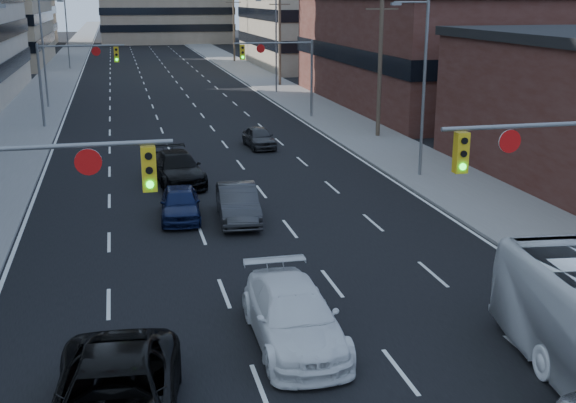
{
  "coord_description": "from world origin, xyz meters",
  "views": [
    {
      "loc": [
        -4.74,
        -9.27,
        9.15
      ],
      "look_at": [
        0.9,
        14.52,
        2.2
      ],
      "focal_mm": 45.0,
      "sensor_mm": 36.0,
      "label": 1
    }
  ],
  "objects": [
    {
      "name": "utility_pole_midblock",
      "position": [
        12.2,
        66.0,
        5.78
      ],
      "size": [
        2.2,
        0.28,
        11.0
      ],
      "color": "#4C3D2D",
      "rests_on": "ground"
    },
    {
      "name": "storefront_right_mid",
      "position": [
        24.0,
        50.0,
        4.5
      ],
      "size": [
        20.0,
        30.0,
        9.0
      ],
      "primitive_type": "cube",
      "color": "#472119",
      "rests_on": "ground"
    },
    {
      "name": "office_right_far",
      "position": [
        25.0,
        88.0,
        7.0
      ],
      "size": [
        22.0,
        28.0,
        14.0
      ],
      "primitive_type": "cube",
      "color": "gray",
      "rests_on": "ground"
    },
    {
      "name": "utility_pole_block",
      "position": [
        12.2,
        36.0,
        5.78
      ],
      "size": [
        2.2,
        0.28,
        11.0
      ],
      "color": "#4C3D2D",
      "rests_on": "ground"
    },
    {
      "name": "sedan_blue",
      "position": [
        -2.41,
        20.44,
        0.7
      ],
      "size": [
        1.94,
        4.19,
        1.39
      ],
      "primitive_type": "imported",
      "rotation": [
        0.0,
        0.0,
        -0.07
      ],
      "color": "#0E173A",
      "rests_on": "ground"
    },
    {
      "name": "white_van",
      "position": [
        -0.44,
        8.2,
        0.8
      ],
      "size": [
        2.31,
        5.53,
        1.6
      ],
      "primitive_type": "imported",
      "rotation": [
        0.0,
        0.0,
        -0.01
      ],
      "color": "white",
      "rests_on": "ground"
    },
    {
      "name": "sedan_black_far",
      "position": [
        -2.0,
        26.67,
        0.78
      ],
      "size": [
        2.79,
        5.62,
        1.57
      ],
      "primitive_type": "imported",
      "rotation": [
        0.0,
        0.0,
        0.11
      ],
      "color": "black",
      "rests_on": "ground"
    },
    {
      "name": "signal_near_left",
      "position": [
        -7.45,
        8.0,
        4.33
      ],
      "size": [
        6.59,
        0.33,
        6.0
      ],
      "color": "slate",
      "rests_on": "ground"
    },
    {
      "name": "signal_near_right",
      "position": [
        7.45,
        8.0,
        4.33
      ],
      "size": [
        6.59,
        0.33,
        6.0
      ],
      "color": "slate",
      "rests_on": "ground"
    },
    {
      "name": "black_pickup",
      "position": [
        -5.2,
        4.79,
        0.84
      ],
      "size": [
        3.3,
        6.26,
        1.68
      ],
      "primitive_type": "imported",
      "rotation": [
        0.0,
        0.0,
        -0.09
      ],
      "color": "black",
      "rests_on": "ground"
    },
    {
      "name": "road_surface",
      "position": [
        0.0,
        130.0,
        0.01
      ],
      "size": [
        18.0,
        300.0,
        0.02
      ],
      "primitive_type": "cube",
      "color": "black",
      "rests_on": "ground"
    },
    {
      "name": "signal_far_left",
      "position": [
        -7.68,
        45.0,
        4.3
      ],
      "size": [
        6.09,
        0.33,
        6.0
      ],
      "color": "slate",
      "rests_on": "ground"
    },
    {
      "name": "sedan_grey_right",
      "position": [
        3.77,
        34.57,
        0.65
      ],
      "size": [
        1.78,
        3.93,
        1.31
      ],
      "primitive_type": "imported",
      "rotation": [
        0.0,
        0.0,
        0.06
      ],
      "color": "#2D2D2F",
      "rests_on": "ground"
    },
    {
      "name": "streetlight_left_far",
      "position": [
        -10.34,
        90.0,
        5.05
      ],
      "size": [
        2.03,
        0.22,
        9.0
      ],
      "color": "slate",
      "rests_on": "ground"
    },
    {
      "name": "streetlight_right_near",
      "position": [
        10.34,
        25.0,
        5.05
      ],
      "size": [
        2.03,
        0.22,
        9.0
      ],
      "color": "slate",
      "rests_on": "ground"
    },
    {
      "name": "signal_far_right",
      "position": [
        7.68,
        45.0,
        4.3
      ],
      "size": [
        6.09,
        0.33,
        6.0
      ],
      "color": "slate",
      "rests_on": "ground"
    },
    {
      "name": "sedan_grey_center",
      "position": [
        -0.06,
        19.69,
        0.76
      ],
      "size": [
        1.92,
        4.69,
        1.51
      ],
      "primitive_type": "imported",
      "rotation": [
        0.0,
        0.0,
        -0.07
      ],
      "color": "#2D2E30",
      "rests_on": "ground"
    },
    {
      "name": "utility_pole_distant",
      "position": [
        12.2,
        96.0,
        5.78
      ],
      "size": [
        2.2,
        0.28,
        11.0
      ],
      "color": "#4C3D2D",
      "rests_on": "ground"
    },
    {
      "name": "bg_block_right",
      "position": [
        32.0,
        130.0,
        6.0
      ],
      "size": [
        22.0,
        22.0,
        12.0
      ],
      "primitive_type": "cube",
      "color": "gray",
      "rests_on": "ground"
    },
    {
      "name": "streetlight_left_mid",
      "position": [
        -10.34,
        55.0,
        5.05
      ],
      "size": [
        2.03,
        0.22,
        9.0
      ],
      "color": "slate",
      "rests_on": "ground"
    },
    {
      "name": "streetlight_right_far",
      "position": [
        10.34,
        60.0,
        5.05
      ],
      "size": [
        2.03,
        0.22,
        9.0
      ],
      "color": "slate",
      "rests_on": "ground"
    },
    {
      "name": "sidewalk_left",
      "position": [
        -11.5,
        130.0,
        0.07
      ],
      "size": [
        5.0,
        300.0,
        0.15
      ],
      "primitive_type": "cube",
      "color": "slate",
      "rests_on": "ground"
    },
    {
      "name": "sidewalk_right",
      "position": [
        11.5,
        130.0,
        0.07
      ],
      "size": [
        5.0,
        300.0,
        0.15
      ],
      "primitive_type": "cube",
      "color": "slate",
      "rests_on": "ground"
    }
  ]
}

